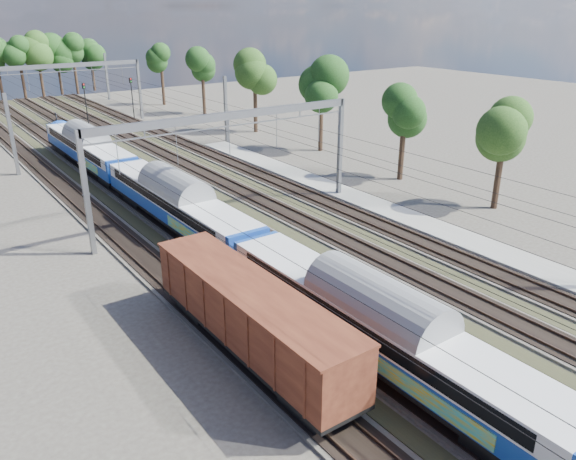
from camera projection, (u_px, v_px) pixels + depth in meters
track_bed at (159, 178)px, 57.93m from camera, size 21.00×130.00×0.34m
platform at (423, 224)px, 45.51m from camera, size 3.00×70.00×0.30m
catenary at (129, 106)px, 61.58m from camera, size 25.65×130.00×9.00m
tree_belt at (75, 60)px, 95.63m from camera, size 39.44×101.46×11.83m
emu_train at (179, 198)px, 43.45m from camera, size 3.19×67.34×4.66m
freight_boxcar at (250, 315)px, 27.84m from camera, size 3.09×14.94×3.85m
worker at (57, 118)px, 84.30m from camera, size 0.60×0.75×1.79m
signal_near at (85, 100)px, 80.42m from camera, size 0.46×0.43×6.43m
signal_far at (132, 94)px, 85.90m from camera, size 0.45×0.41×6.50m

